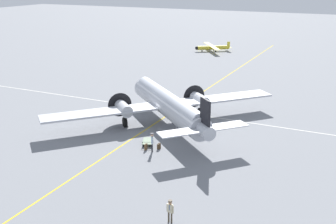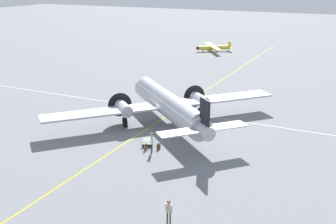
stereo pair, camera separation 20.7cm
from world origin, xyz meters
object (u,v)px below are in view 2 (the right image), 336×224
object	(u,v)px
crew_foreground	(169,209)
airliner_main	(167,103)
passenger_boarding	(152,140)
suitcase_near_door	(159,146)
baggage_cart	(148,141)
suitcase_upright_spare	(146,147)
light_aircraft_distant	(213,47)

from	to	relation	value
crew_foreground	airliner_main	bearing A→B (deg)	-53.53
crew_foreground	passenger_boarding	xyz separation A→B (m)	(-9.91, -6.53, 0.09)
passenger_boarding	suitcase_near_door	distance (m)	1.25
passenger_boarding	baggage_cart	bearing A→B (deg)	13.18
crew_foreground	suitcase_upright_spare	world-z (taller)	crew_foreground
crew_foreground	light_aircraft_distant	xyz separation A→B (m)	(-63.02, -19.93, -0.21)
airliner_main	light_aircraft_distant	size ratio (longest dim) A/B	2.35
baggage_cart	light_aircraft_distant	distance (m)	53.06
baggage_cart	suitcase_upright_spare	bearing A→B (deg)	176.94
suitcase_near_door	airliner_main	bearing A→B (deg)	-160.36
suitcase_upright_spare	baggage_cart	bearing A→B (deg)	-159.47
crew_foreground	light_aircraft_distant	bearing A→B (deg)	-62.42
airliner_main	baggage_cart	distance (m)	6.31
crew_foreground	baggage_cart	xyz separation A→B (m)	(-11.37, -7.76, -0.77)
airliner_main	light_aircraft_distant	bearing A→B (deg)	-33.70
crew_foreground	passenger_boarding	distance (m)	11.86
suitcase_near_door	passenger_boarding	bearing A→B (deg)	-17.03
suitcase_upright_spare	crew_foreground	bearing A→B (deg)	35.92
suitcase_near_door	light_aircraft_distant	bearing A→B (deg)	-165.34
suitcase_near_door	baggage_cart	size ratio (longest dim) A/B	0.26
passenger_boarding	baggage_cart	distance (m)	2.10
suitcase_upright_spare	passenger_boarding	bearing A→B (deg)	82.20
crew_foreground	suitcase_near_door	bearing A→B (deg)	-49.77
baggage_cart	light_aircraft_distant	xyz separation A→B (m)	(-51.64, -12.17, 0.55)
suitcase_upright_spare	light_aircraft_distant	xyz separation A→B (m)	(-53.01, -12.69, 0.53)
airliner_main	suitcase_near_door	world-z (taller)	airliner_main
crew_foreground	suitcase_upright_spare	xyz separation A→B (m)	(-10.00, -7.25, -0.74)
airliner_main	suitcase_upright_spare	size ratio (longest dim) A/B	33.88
baggage_cart	light_aircraft_distant	world-z (taller)	light_aircraft_distant
light_aircraft_distant	baggage_cart	bearing A→B (deg)	68.75
passenger_boarding	suitcase_upright_spare	world-z (taller)	passenger_boarding
crew_foreground	suitcase_upright_spare	size ratio (longest dim) A/B	2.63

